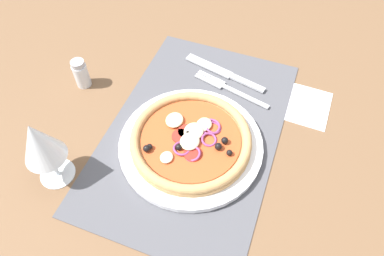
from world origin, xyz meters
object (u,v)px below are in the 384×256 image
pepper_shaker (81,74)px  plate (191,144)px  pizza (191,139)px  knife (224,73)px  wine_glass (39,143)px  napkin (305,105)px  fork (227,88)px

pepper_shaker → plate: bearing=-105.0°
pizza → knife: size_ratio=1.16×
plate → pizza: bearing=5.1°
wine_glass → knife: bearing=-30.8°
plate → wine_glass: (-14.10, 20.98, 9.22)cm
napkin → knife: bearing=81.7°
knife → napkin: (-2.79, -19.07, -0.47)cm
knife → pepper_shaker: (-13.66, 28.25, 2.60)cm
fork → napkin: fork is taller
pizza → napkin: size_ratio=2.09×
plate → napkin: size_ratio=2.50×
fork → napkin: (1.39, -16.93, -0.44)cm
fork → pepper_shaker: (-9.48, 30.39, 2.63)cm
wine_glass → fork: bearing=-36.6°
plate → pizza: size_ratio=1.20×
plate → knife: size_ratio=1.39×
plate → napkin: bearing=-46.0°
pizza → wine_glass: bearing=124.0°
pizza → wine_glass: wine_glass is taller
fork → knife: knife is taller
pizza → fork: size_ratio=1.29×
napkin → pepper_shaker: pepper_shaker is taller
plate → wine_glass: size_ratio=1.85×
knife → pepper_shaker: bearing=38.9°
knife → wine_glass: wine_glass is taller
napkin → plate: bearing=134.0°
fork → pizza: bearing=96.5°
pizza → napkin: (18.41, -19.11, -2.62)cm
plate → wine_glass: wine_glass is taller
pizza → fork: (17.02, -2.17, -2.18)cm
fork → plate: bearing=96.6°
knife → napkin: 19.28cm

